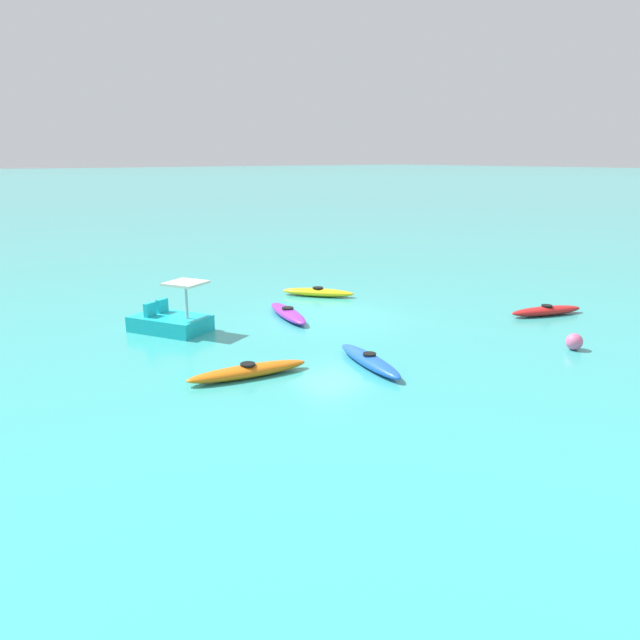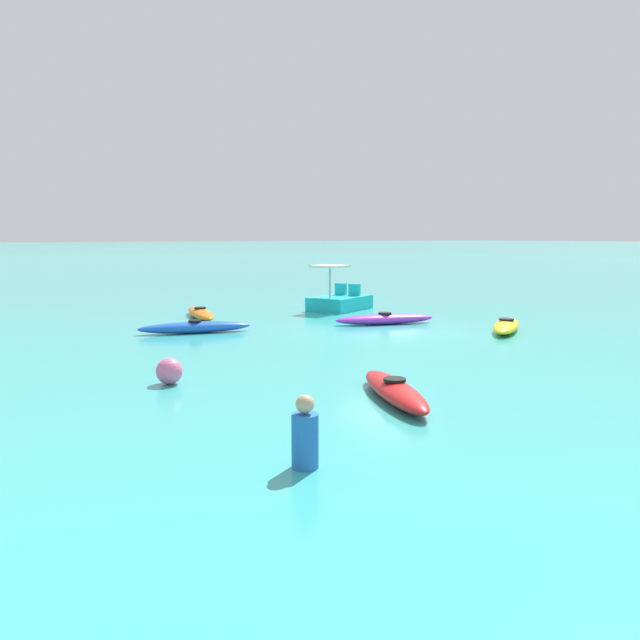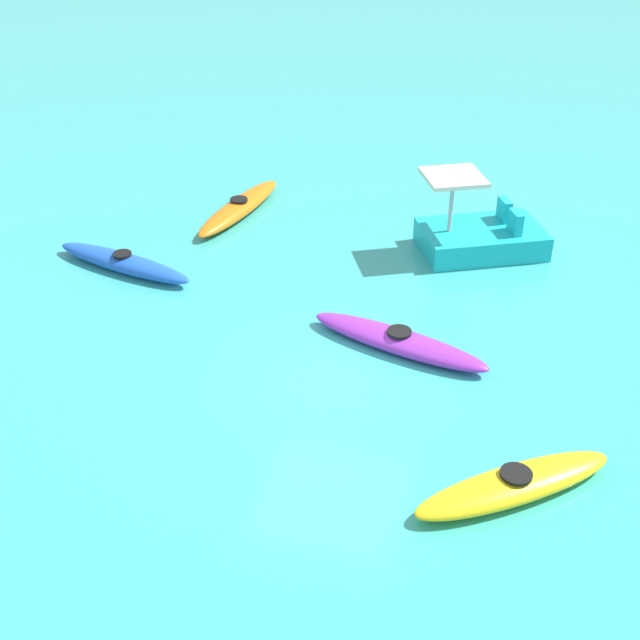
{
  "view_description": "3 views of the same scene",
  "coord_description": "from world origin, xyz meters",
  "px_view_note": "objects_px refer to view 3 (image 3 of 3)",
  "views": [
    {
      "loc": [
        13.56,
        16.69,
        5.48
      ],
      "look_at": [
        1.85,
        1.79,
        0.54
      ],
      "focal_mm": 35.34,
      "sensor_mm": 36.0,
      "label": 1
    },
    {
      "loc": [
        -14.34,
        10.96,
        2.71
      ],
      "look_at": [
        0.37,
        2.07,
        0.43
      ],
      "focal_mm": 35.51,
      "sensor_mm": 36.0,
      "label": 2
    },
    {
      "loc": [
        -10.34,
        -2.62,
        7.82
      ],
      "look_at": [
        0.66,
        0.39,
        0.73
      ],
      "focal_mm": 47.28,
      "sensor_mm": 36.0,
      "label": 3
    }
  ],
  "objects_px": {
    "kayak_purple": "(399,341)",
    "kayak_yellow": "(514,485)",
    "kayak_blue": "(123,262)",
    "kayak_orange": "(239,207)",
    "pedal_boat_cyan": "(481,236)"
  },
  "relations": [
    {
      "from": "kayak_yellow",
      "to": "kayak_blue",
      "type": "bearing_deg",
      "value": 60.98
    },
    {
      "from": "kayak_purple",
      "to": "kayak_yellow",
      "type": "distance_m",
      "value": 3.65
    },
    {
      "from": "kayak_blue",
      "to": "pedal_boat_cyan",
      "type": "xyz_separation_m",
      "value": [
        2.65,
        -6.58,
        0.17
      ]
    },
    {
      "from": "kayak_blue",
      "to": "kayak_yellow",
      "type": "distance_m",
      "value": 8.89
    },
    {
      "from": "kayak_yellow",
      "to": "pedal_boat_cyan",
      "type": "relative_size",
      "value": 0.97
    },
    {
      "from": "pedal_boat_cyan",
      "to": "kayak_yellow",
      "type": "bearing_deg",
      "value": -170.27
    },
    {
      "from": "pedal_boat_cyan",
      "to": "kayak_purple",
      "type": "bearing_deg",
      "value": 167.13
    },
    {
      "from": "kayak_purple",
      "to": "kayak_yellow",
      "type": "xyz_separation_m",
      "value": [
        -2.98,
        -2.1,
        0.0
      ]
    },
    {
      "from": "kayak_orange",
      "to": "pedal_boat_cyan",
      "type": "bearing_deg",
      "value": -94.03
    },
    {
      "from": "kayak_orange",
      "to": "kayak_blue",
      "type": "distance_m",
      "value": 3.29
    },
    {
      "from": "kayak_orange",
      "to": "kayak_blue",
      "type": "bearing_deg",
      "value": 156.92
    },
    {
      "from": "kayak_purple",
      "to": "kayak_blue",
      "type": "bearing_deg",
      "value": 76.78
    },
    {
      "from": "kayak_purple",
      "to": "kayak_blue",
      "type": "relative_size",
      "value": 1.02
    },
    {
      "from": "kayak_blue",
      "to": "kayak_orange",
      "type": "bearing_deg",
      "value": -23.08
    },
    {
      "from": "kayak_orange",
      "to": "kayak_yellow",
      "type": "xyz_separation_m",
      "value": [
        -7.33,
        -6.48,
        0.0
      ]
    }
  ]
}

